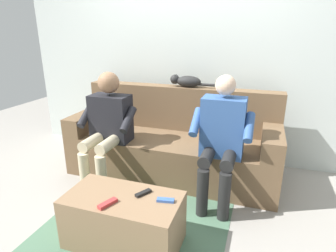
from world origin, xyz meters
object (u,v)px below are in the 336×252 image
at_px(remote_blue, 165,200).
at_px(remote_black, 143,193).
at_px(coffee_table, 124,220).
at_px(cat_on_backrest, 186,81).
at_px(person_left_seated, 221,135).
at_px(remote_red, 108,203).
at_px(couch, 174,144).
at_px(person_right_seated, 107,123).

height_order(remote_blue, remote_black, same).
bearing_deg(coffee_table, remote_blue, -171.94).
height_order(cat_on_backrest, remote_blue, cat_on_backrest).
distance_m(person_left_seated, remote_red, 1.12).
xyz_separation_m(couch, remote_blue, (-0.31, 1.15, 0.08)).
height_order(person_left_seated, cat_on_backrest, person_left_seated).
distance_m(remote_blue, remote_black, 0.18).
height_order(coffee_table, remote_blue, remote_blue).
xyz_separation_m(couch, remote_black, (-0.13, 1.12, 0.08)).
height_order(person_right_seated, remote_black, person_right_seated).
bearing_deg(couch, cat_on_backrest, -104.44).
distance_m(couch, remote_red, 1.32).
bearing_deg(remote_blue, person_right_seated, 128.99).
relative_size(remote_blue, remote_red, 0.85).
distance_m(person_right_seated, remote_blue, 1.16).
relative_size(coffee_table, remote_black, 6.54).
relative_size(coffee_table, remote_blue, 6.93).
height_order(couch, person_right_seated, person_right_seated).
distance_m(remote_blue, remote_red, 0.39).
bearing_deg(person_right_seated, person_left_seated, -179.61).
bearing_deg(person_left_seated, couch, -35.58).
bearing_deg(person_right_seated, remote_red, 119.49).
height_order(couch, remote_black, couch).
xyz_separation_m(person_left_seated, cat_on_backrest, (0.50, -0.64, 0.34)).
bearing_deg(person_left_seated, person_right_seated, 0.39).
height_order(person_left_seated, remote_red, person_left_seated).
relative_size(person_left_seated, remote_black, 9.12).
height_order(person_left_seated, remote_blue, person_left_seated).
bearing_deg(couch, person_left_seated, 144.42).
bearing_deg(cat_on_backrest, coffee_table, 87.50).
xyz_separation_m(couch, remote_red, (0.05, 1.31, 0.08)).
bearing_deg(cat_on_backrest, remote_red, 85.97).
bearing_deg(person_right_seated, coffee_table, 125.43).
relative_size(coffee_table, person_left_seated, 0.72).
bearing_deg(coffee_table, remote_red, 68.65).
xyz_separation_m(coffee_table, cat_on_backrest, (-0.06, -1.44, 0.78)).
height_order(couch, remote_red, couch).
distance_m(couch, cat_on_backrest, 0.70).
xyz_separation_m(person_right_seated, cat_on_backrest, (-0.62, -0.65, 0.34)).
relative_size(remote_black, remote_red, 0.90).
bearing_deg(couch, person_right_seated, 36.09).
relative_size(person_left_seated, remote_red, 8.17).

